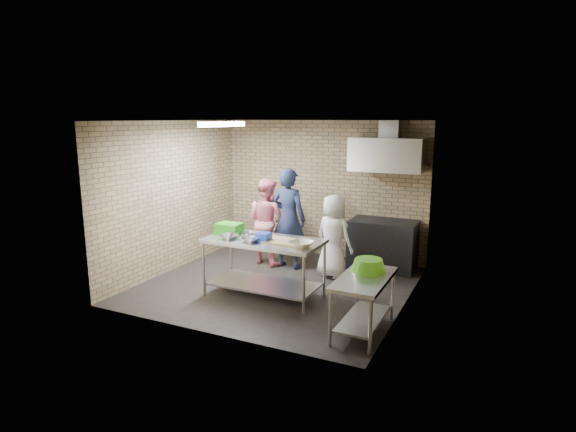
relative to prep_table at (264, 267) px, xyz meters
The scene contains 26 objects.
floor 0.67m from the prep_table, 91.85° to the left, with size 4.20×4.20×0.00m, color black.
ceiling 2.30m from the prep_table, 91.85° to the left, with size 4.20×4.20×0.00m, color black.
back_wall 2.66m from the prep_table, 90.37° to the left, with size 4.20×0.06×2.70m, color tan.
front_wall 1.75m from the prep_table, 90.62° to the right, with size 4.20×0.06×2.70m, color tan.
left_wall 2.35m from the prep_table, 166.74° to the left, with size 0.06×4.00×2.70m, color tan.
right_wall 2.32m from the prep_table, 13.46° to the left, with size 0.06×4.00×2.70m, color tan.
prep_table is the anchor object (origin of this frame).
side_counter 1.88m from the prep_table, 18.63° to the right, with size 0.60×1.20×0.75m, color silver.
stove 2.53m from the prep_table, 58.17° to the left, with size 1.20×0.70×0.90m, color black.
range_hood 3.05m from the prep_table, 58.76° to the left, with size 1.30×0.60×0.60m, color silver.
hood_duct 3.42m from the prep_table, 60.41° to the left, with size 0.35×0.30×0.30m, color #A5A8AD.
wall_shelf 3.24m from the prep_table, 55.63° to the left, with size 0.80×0.20×0.04m, color #3F2B19.
fluorescent_fixture 2.46m from the prep_table, 153.86° to the left, with size 0.10×1.25×0.08m, color white.
green_crate 0.89m from the prep_table, behind, with size 0.40×0.30×0.16m, color #27971C.
blue_tub 0.53m from the prep_table, 63.43° to the right, with size 0.20×0.20×0.13m, color blue.
cutting_board 0.58m from the prep_table, ahead, with size 0.55×0.42×0.03m, color #D5BC7B.
mixing_bowl_a 0.73m from the prep_table, 158.20° to the right, with size 0.28×0.28×0.07m, color silver.
mixing_bowl_b 0.57m from the prep_table, behind, with size 0.22×0.22×0.07m, color silver.
mixing_bowl_c 0.54m from the prep_table, 114.44° to the right, with size 0.26×0.26×0.06m, color #ACB0B3.
ceramic_bowl 0.87m from the prep_table, 12.09° to the right, with size 0.35×0.35×0.09m, color beige.
green_basin 1.84m from the prep_table, 11.26° to the right, with size 0.46×0.46×0.17m, color #59C626, non-canonical shape.
bottle_red 3.18m from the prep_table, 59.92° to the left, with size 0.07×0.07×0.18m, color #B22619.
bottle_green 3.37m from the prep_table, 53.25° to the left, with size 0.06×0.06×0.15m, color green.
man_navy 1.55m from the prep_table, 100.23° to the left, with size 0.68×0.45×1.86m, color #141B34.
woman_pink 1.75m from the prep_table, 116.52° to the left, with size 0.80×0.62×1.64m, color pink.
woman_white 1.49m from the prep_table, 62.89° to the left, with size 0.71×0.46×1.46m, color white.
Camera 1 is at (3.39, -6.70, 2.75)m, focal length 29.46 mm.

